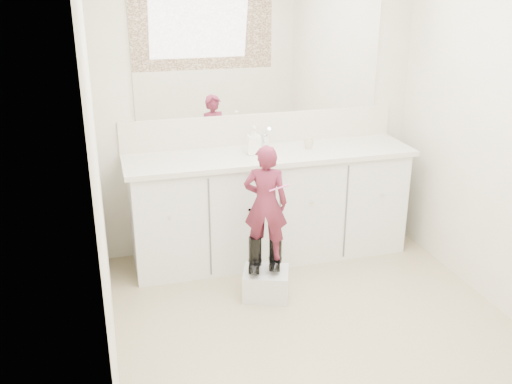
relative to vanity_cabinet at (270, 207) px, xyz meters
name	(u,v)px	position (x,y,z in m)	size (l,w,h in m)	color
floor	(324,337)	(0.00, -1.23, -0.42)	(3.00, 3.00, 0.00)	#91815F
wall_back	(260,106)	(0.00, 0.27, 0.77)	(2.60, 2.60, 0.00)	beige
wall_front	(509,291)	(0.00, -2.73, 0.77)	(2.60, 2.60, 0.00)	beige
wall_left	(98,181)	(-1.30, -1.23, 0.78)	(3.00, 3.00, 0.00)	beige
vanity_cabinet	(270,207)	(0.00, 0.00, 0.00)	(2.20, 0.55, 0.85)	silver
countertop	(271,155)	(0.00, -0.01, 0.45)	(2.28, 0.58, 0.04)	beige
backsplash	(261,128)	(0.00, 0.26, 0.59)	(2.28, 0.03, 0.25)	beige
mirror	(261,50)	(0.00, 0.26, 1.22)	(2.00, 0.02, 1.00)	white
faucet	(265,141)	(0.00, 0.15, 0.52)	(0.08, 0.08, 0.10)	silver
cup	(309,144)	(0.33, 0.01, 0.50)	(0.09, 0.09, 0.08)	beige
soap_bottle	(254,140)	(-0.13, -0.01, 0.57)	(0.10, 0.10, 0.22)	white
step_stool	(266,283)	(-0.22, -0.64, -0.32)	(0.32, 0.27, 0.20)	silver
boot_left	(255,254)	(-0.29, -0.62, -0.09)	(0.10, 0.18, 0.27)	black
boot_right	(275,252)	(-0.14, -0.62, -0.09)	(0.10, 0.18, 0.27)	black
toddler	(266,203)	(-0.22, -0.62, 0.30)	(0.30, 0.20, 0.83)	#962E47
toothbrush	(279,188)	(-0.15, -0.70, 0.43)	(0.01, 0.01, 0.14)	#FD62B8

